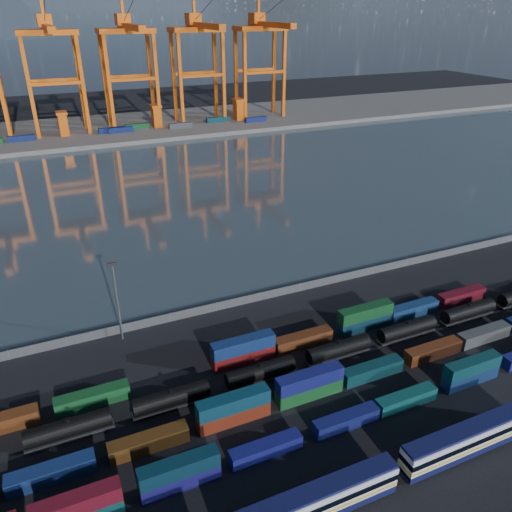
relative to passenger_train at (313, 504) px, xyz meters
name	(u,v)px	position (x,y,z in m)	size (l,w,h in m)	color
ground	(326,379)	(15.28, 21.75, -2.52)	(700.00, 700.00, 0.00)	black
harbor_water	(168,193)	(15.28, 126.75, -2.51)	(700.00, 700.00, 0.00)	#34434B
far_quay	(115,128)	(15.28, 231.75, -1.52)	(700.00, 70.00, 2.00)	#514F4C
passenger_train	(313,504)	(0.00, 0.00, 0.00)	(75.67, 2.92, 5.01)	silver
container_row_south	(310,430)	(5.90, 11.18, -0.52)	(138.70, 2.20, 4.70)	#484D4E
container_row_mid	(358,373)	(19.83, 19.19, -0.88)	(140.91, 2.35, 5.01)	#383B3D
container_row_north	(229,358)	(1.12, 31.82, -0.79)	(129.10, 2.38, 5.06)	navy
tanker_string	(374,339)	(27.80, 25.74, -0.56)	(121.23, 2.74, 3.91)	black
waterfront_fence	(260,297)	(15.28, 49.75, -1.52)	(160.12, 0.12, 2.20)	#595B5E
yard_light_mast	(117,298)	(-14.72, 47.75, 6.78)	(1.60, 0.40, 16.60)	slate
gantry_cranes	(89,44)	(7.78, 224.95, 39.20)	(201.17, 50.26, 68.05)	#E65C10
quay_containers	(96,132)	(4.29, 217.21, 0.78)	(172.58, 10.99, 2.60)	navy
straddle_carriers	(111,119)	(12.78, 221.75, 5.30)	(140.00, 7.00, 11.10)	#E65C10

